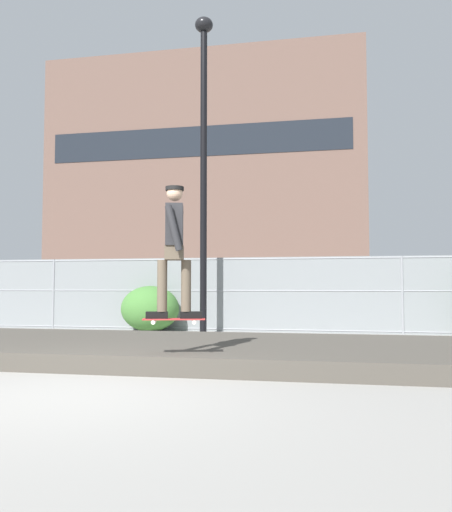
% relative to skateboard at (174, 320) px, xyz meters
% --- Properties ---
extents(ground_plane, '(120.00, 120.00, 0.00)m').
position_rel_skateboard_xyz_m(ground_plane, '(-0.79, -1.40, -0.71)').
color(ground_plane, gray).
extents(gravel_berm, '(17.17, 3.61, 0.25)m').
position_rel_skateboard_xyz_m(gravel_berm, '(-0.79, 1.60, -0.58)').
color(gravel_berm, '#4C473F').
rests_on(gravel_berm, ground_plane).
extents(skateboard, '(0.82, 0.39, 0.07)m').
position_rel_skateboard_xyz_m(skateboard, '(0.00, 0.00, 0.00)').
color(skateboard, '#B22D2D').
extents(skater, '(0.72, 0.62, 1.74)m').
position_rel_skateboard_xyz_m(skater, '(0.00, 0.00, 1.00)').
color(skater, black).
rests_on(skater, skateboard).
extents(chain_fence, '(26.93, 0.06, 1.85)m').
position_rel_skateboard_xyz_m(chain_fence, '(-0.79, 6.38, 0.22)').
color(chain_fence, gray).
rests_on(chain_fence, ground_plane).
extents(street_lamp, '(0.44, 0.44, 7.68)m').
position_rel_skateboard_xyz_m(street_lamp, '(-0.94, 5.56, 4.00)').
color(street_lamp, black).
rests_on(street_lamp, ground_plane).
extents(parked_car_near, '(4.55, 2.27, 1.66)m').
position_rel_skateboard_xyz_m(parked_car_near, '(-6.23, 9.70, 0.13)').
color(parked_car_near, black).
rests_on(parked_car_near, ground_plane).
extents(library_building, '(27.25, 13.55, 20.86)m').
position_rel_skateboard_xyz_m(library_building, '(-8.51, 41.10, 9.72)').
color(library_building, brown).
rests_on(library_building, ground_plane).
extents(shrub_left, '(1.47, 1.20, 1.14)m').
position_rel_skateboard_xyz_m(shrub_left, '(-2.41, 5.97, -0.14)').
color(shrub_left, '#477F38').
rests_on(shrub_left, ground_plane).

